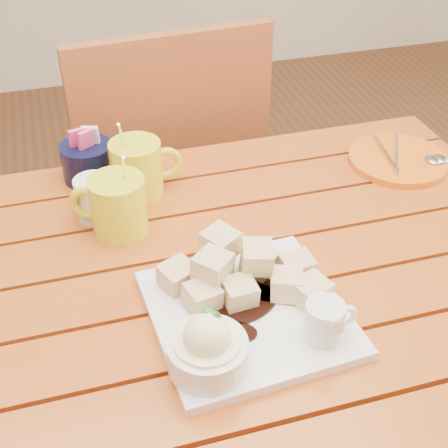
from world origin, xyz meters
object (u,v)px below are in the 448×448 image
object	(u,v)px
table	(205,325)
coffee_mug_left	(117,205)
coffee_mug_right	(138,167)
chair_far	(165,179)
dessert_plate	(241,310)
orange_saucer	(399,159)

from	to	relation	value
table	coffee_mug_left	distance (m)	0.25
coffee_mug_right	coffee_mug_left	bearing A→B (deg)	-121.10
coffee_mug_left	chair_far	size ratio (longest dim) A/B	0.16
coffee_mug_left	coffee_mug_right	world-z (taller)	same
dessert_plate	coffee_mug_left	size ratio (longest dim) A/B	1.83
coffee_mug_right	orange_saucer	size ratio (longest dim) A/B	0.79
coffee_mug_left	chair_far	world-z (taller)	chair_far
orange_saucer	chair_far	xyz separation A→B (m)	(-0.41, 0.41, -0.22)
table	dessert_plate	world-z (taller)	dessert_plate
chair_far	orange_saucer	bearing A→B (deg)	130.32
dessert_plate	coffee_mug_right	xyz separation A→B (m)	(-0.08, 0.38, 0.02)
table	coffee_mug_left	size ratio (longest dim) A/B	7.66
table	orange_saucer	xyz separation A→B (m)	(0.46, 0.22, 0.11)
dessert_plate	chair_far	bearing A→B (deg)	87.37
coffee_mug_left	dessert_plate	bearing A→B (deg)	-39.18
orange_saucer	chair_far	distance (m)	0.62
table	chair_far	distance (m)	0.64
coffee_mug_left	coffee_mug_right	size ratio (longest dim) A/B	1.00
coffee_mug_right	chair_far	size ratio (longest dim) A/B	0.16
orange_saucer	chair_far	bearing A→B (deg)	135.03
coffee_mug_left	orange_saucer	xyz separation A→B (m)	(0.57, 0.07, -0.05)
coffee_mug_right	chair_far	distance (m)	0.47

